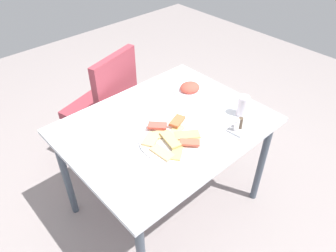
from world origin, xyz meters
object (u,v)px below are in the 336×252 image
soda_can (243,106)px  spoon (131,110)px  dining_chair (107,103)px  condiment_caddy (238,127)px  dining_table (166,134)px  salad_plate_greens (190,89)px  fork (134,113)px  paper_napkin (133,112)px  pide_platter (171,139)px

soda_can → spoon: 0.65m
dining_chair → soda_can: size_ratio=7.45×
dining_chair → condiment_caddy: size_ratio=9.41×
dining_table → condiment_caddy: size_ratio=11.53×
salad_plate_greens → condiment_caddy: size_ratio=2.17×
fork → condiment_caddy: size_ratio=1.84×
soda_can → paper_napkin: bearing=135.7°
dining_table → spoon: 0.25m
soda_can → spoon: soda_can is taller
pide_platter → paper_napkin: size_ratio=2.23×
salad_plate_greens → fork: salad_plate_greens is taller
pide_platter → salad_plate_greens: salad_plate_greens is taller
salad_plate_greens → spoon: (-0.41, 0.09, -0.02)m
spoon → dining_table: bearing=-82.7°
pide_platter → paper_napkin: 0.34m
dining_table → spoon: bearing=107.1°
paper_napkin → fork: bearing=-90.0°
salad_plate_greens → dining_chair: bearing=122.5°
dining_table → soda_can: size_ratio=9.13×
dining_table → pide_platter: size_ratio=3.24×
dining_chair → pide_platter: dining_chair is taller
dining_chair → spoon: bearing=-101.4°
dining_table → soda_can: (0.38, -0.23, 0.14)m
spoon → soda_can: bearing=-55.3°
pide_platter → spoon: bearing=89.7°
pide_platter → salad_plate_greens: 0.49m
soda_can → paper_napkin: (-0.46, 0.44, -0.06)m
soda_can → fork: soda_can is taller
condiment_caddy → dining_chair: bearing=103.7°
salad_plate_greens → soda_can: bearing=-83.0°
paper_napkin → fork: 0.02m
dining_chair → soda_can: bearing=-67.3°
paper_napkin → dining_chair: bearing=79.0°
salad_plate_greens → soda_can: (0.05, -0.38, 0.04)m
dining_table → fork: bearing=110.1°
dining_table → pide_platter: (-0.07, -0.12, 0.09)m
dining_chair → pide_platter: (-0.09, -0.78, 0.21)m
salad_plate_greens → spoon: salad_plate_greens is taller
dining_chair → fork: (-0.09, -0.46, 0.20)m
condiment_caddy → pide_platter: bearing=149.9°
fork → condiment_caddy: condiment_caddy is taller
dining_chair → fork: size_ratio=5.11×
soda_can → fork: 0.63m
salad_plate_greens → soda_can: soda_can is taller
dining_chair → paper_napkin: 0.49m
salad_plate_greens → spoon: bearing=168.1°
condiment_caddy → soda_can: bearing=29.5°
fork → dining_table: bearing=-82.0°
dining_chair → spoon: (-0.09, -0.42, 0.20)m
dining_table → soda_can: soda_can is taller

